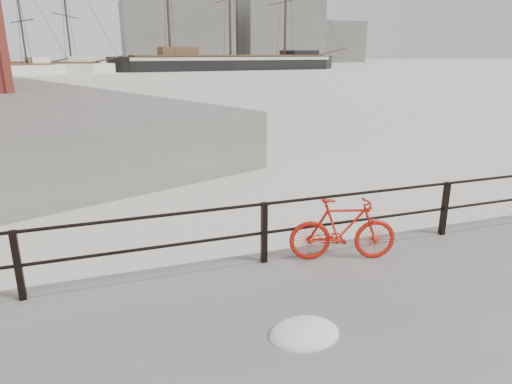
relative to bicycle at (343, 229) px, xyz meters
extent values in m
plane|color=white|center=(2.27, 0.46, -0.87)|extent=(400.00, 400.00, 0.00)
imported|color=red|center=(0.00, 0.00, 0.00)|extent=(1.71, 0.74, 1.03)
ellipsoid|color=white|center=(-1.46, -1.70, -0.36)|extent=(0.86, 0.68, 0.31)
cube|color=gray|center=(22.27, 140.46, 8.13)|extent=(32.00, 18.00, 18.00)
cube|color=gray|center=(57.27, 145.46, 11.13)|extent=(26.00, 20.00, 24.00)
cube|color=gray|center=(80.27, 150.46, 6.13)|extent=(20.00, 16.00, 14.00)
camera|label=1|loc=(-3.55, -5.94, 2.71)|focal=32.00mm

